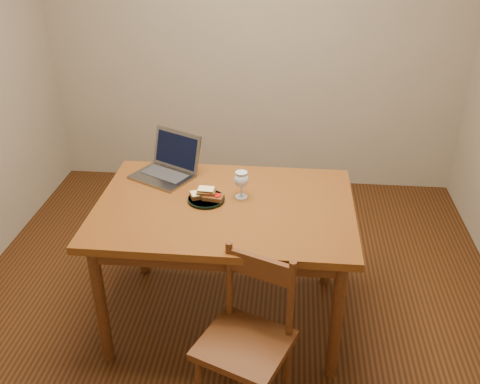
# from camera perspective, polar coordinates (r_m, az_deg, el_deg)

# --- Properties ---
(floor) EXTENTS (3.20, 3.20, 0.02)m
(floor) POSITION_cam_1_polar(r_m,az_deg,el_deg) (3.23, -0.80, -11.87)
(floor) COLOR black
(floor) RESTS_ON ground
(back_wall) EXTENTS (3.20, 0.02, 2.60)m
(back_wall) POSITION_cam_1_polar(r_m,az_deg,el_deg) (4.13, 1.65, 17.72)
(back_wall) COLOR gray
(back_wall) RESTS_ON floor
(front_wall) EXTENTS (3.20, 0.02, 2.60)m
(front_wall) POSITION_cam_1_polar(r_m,az_deg,el_deg) (1.18, -10.16, -14.17)
(front_wall) COLOR gray
(front_wall) RESTS_ON floor
(table) EXTENTS (1.30, 0.90, 0.74)m
(table) POSITION_cam_1_polar(r_m,az_deg,el_deg) (2.74, -1.63, -2.87)
(table) COLOR #532C0D
(table) RESTS_ON floor
(chair) EXTENTS (0.48, 0.47, 0.40)m
(chair) POSITION_cam_1_polar(r_m,az_deg,el_deg) (2.41, 0.71, -14.84)
(chair) COLOR #38200B
(chair) RESTS_ON floor
(plate) EXTENTS (0.19, 0.19, 0.02)m
(plate) POSITION_cam_1_polar(r_m,az_deg,el_deg) (2.73, -3.61, -0.79)
(plate) COLOR black
(plate) RESTS_ON table
(sandwich_cheese) EXTENTS (0.11, 0.09, 0.03)m
(sandwich_cheese) POSITION_cam_1_polar(r_m,az_deg,el_deg) (2.73, -4.26, -0.24)
(sandwich_cheese) COLOR #381E0C
(sandwich_cheese) RESTS_ON plate
(sandwich_tomato) EXTENTS (0.11, 0.08, 0.03)m
(sandwich_tomato) POSITION_cam_1_polar(r_m,az_deg,el_deg) (2.70, -2.90, -0.48)
(sandwich_tomato) COLOR #381E0C
(sandwich_tomato) RESTS_ON plate
(sandwich_top) EXTENTS (0.09, 0.06, 0.03)m
(sandwich_top) POSITION_cam_1_polar(r_m,az_deg,el_deg) (2.71, -3.63, 0.07)
(sandwich_top) COLOR #381E0C
(sandwich_top) RESTS_ON plate
(milk_glass) EXTENTS (0.08, 0.08, 0.15)m
(milk_glass) POSITION_cam_1_polar(r_m,az_deg,el_deg) (2.73, 0.14, 0.79)
(milk_glass) COLOR white
(milk_glass) RESTS_ON table
(laptop) EXTENTS (0.41, 0.40, 0.23)m
(laptop) POSITION_cam_1_polar(r_m,az_deg,el_deg) (3.00, -7.61, 2.98)
(laptop) COLOR slate
(laptop) RESTS_ON table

